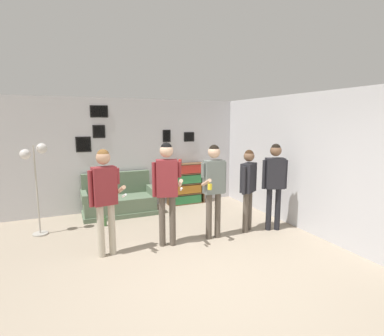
# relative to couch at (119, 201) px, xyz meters

# --- Properties ---
(ground_plane) EXTENTS (20.00, 20.00, 0.00)m
(ground_plane) POSITION_rel_couch_xyz_m (0.60, -3.44, -0.31)
(ground_plane) COLOR gray
(wall_back) EXTENTS (7.60, 0.08, 2.70)m
(wall_back) POSITION_rel_couch_xyz_m (0.59, 0.41, 1.05)
(wall_back) COLOR silver
(wall_back) RESTS_ON ground_plane
(wall_right) EXTENTS (0.06, 6.22, 2.70)m
(wall_right) POSITION_rel_couch_xyz_m (3.22, -1.53, 1.04)
(wall_right) COLOR silver
(wall_right) RESTS_ON ground_plane
(couch) EXTENTS (1.66, 0.80, 0.95)m
(couch) POSITION_rel_couch_xyz_m (0.00, 0.00, 0.00)
(couch) COLOR #5B7056
(couch) RESTS_ON ground_plane
(bookshelf) EXTENTS (0.97, 0.30, 1.07)m
(bookshelf) POSITION_rel_couch_xyz_m (1.77, 0.19, 0.23)
(bookshelf) COLOR brown
(bookshelf) RESTS_ON ground_plane
(floor_lamp) EXTENTS (0.47, 0.28, 1.76)m
(floor_lamp) POSITION_rel_couch_xyz_m (-1.63, -0.72, 1.04)
(floor_lamp) COLOR #ADA89E
(floor_lamp) RESTS_ON ground_plane
(person_player_foreground_left) EXTENTS (0.54, 0.45, 1.74)m
(person_player_foreground_left) POSITION_rel_couch_xyz_m (-0.57, -2.15, 0.77)
(person_player_foreground_left) COLOR #B7AD99
(person_player_foreground_left) RESTS_ON ground_plane
(person_player_foreground_center) EXTENTS (0.48, 0.56, 1.81)m
(person_player_foreground_center) POSITION_rel_couch_xyz_m (0.46, -2.17, 0.82)
(person_player_foreground_center) COLOR brown
(person_player_foreground_center) RESTS_ON ground_plane
(person_watcher_holding_cup) EXTENTS (0.51, 0.43, 1.75)m
(person_watcher_holding_cup) POSITION_rel_couch_xyz_m (1.35, -2.19, 0.78)
(person_watcher_holding_cup) COLOR brown
(person_watcher_holding_cup) RESTS_ON ground_plane
(person_spectator_near_bookshelf) EXTENTS (0.43, 0.37, 1.62)m
(person_spectator_near_bookshelf) POSITION_rel_couch_xyz_m (2.14, -2.13, 0.68)
(person_spectator_near_bookshelf) COLOR brown
(person_spectator_near_bookshelf) RESTS_ON ground_plane
(person_spectator_far_right) EXTENTS (0.48, 0.31, 1.73)m
(person_spectator_far_right) POSITION_rel_couch_xyz_m (2.65, -2.28, 0.76)
(person_spectator_far_right) COLOR black
(person_spectator_far_right) RESTS_ON ground_plane
(bottle_on_floor) EXTENTS (0.07, 0.07, 0.23)m
(bottle_on_floor) POSITION_rel_couch_xyz_m (-0.42, -0.72, -0.22)
(bottle_on_floor) COLOR #3D6638
(bottle_on_floor) RESTS_ON ground_plane
(drinking_cup) EXTENTS (0.09, 0.09, 0.12)m
(drinking_cup) POSITION_rel_couch_xyz_m (1.61, 0.19, 0.82)
(drinking_cup) COLOR red
(drinking_cup) RESTS_ON bookshelf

